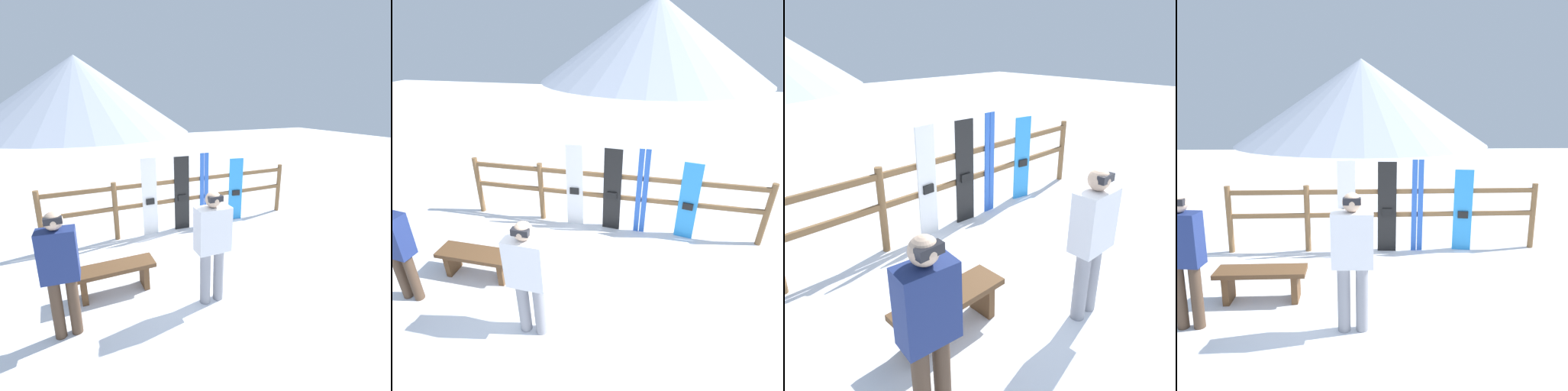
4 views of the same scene
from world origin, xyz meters
TOP-DOWN VIEW (x-y plane):
  - ground_plane at (0.00, 0.00)m, footprint 40.00×40.00m
  - mountain_backdrop at (0.00, 24.04)m, footprint 18.00×18.00m
  - fence at (-0.00, 2.04)m, footprint 5.35×0.10m
  - bench at (-1.69, 0.28)m, footprint 1.13×0.36m
  - person_navy at (-2.34, -0.32)m, footprint 0.42×0.26m
  - person_white at (-0.52, -0.45)m, footprint 0.45×0.25m
  - snowboard_white at (-0.64, 1.98)m, footprint 0.30×0.06m
  - snowboard_black_stripe at (0.05, 1.98)m, footprint 0.32×0.07m
  - ski_pair_blue at (0.57, 1.98)m, footprint 0.20×0.02m
  - snowboard_blue at (1.36, 1.98)m, footprint 0.31×0.10m

SIDE VIEW (x-z plane):
  - ground_plane at x=0.00m, z-range 0.00..0.00m
  - bench at x=-1.69m, z-range 0.10..0.52m
  - fence at x=0.00m, z-range 0.11..1.27m
  - snowboard_blue at x=1.36m, z-range 0.00..1.41m
  - snowboard_black_stripe at x=0.05m, z-range 0.00..1.56m
  - snowboard_white at x=-0.64m, z-range 0.00..1.58m
  - ski_pair_blue at x=0.57m, z-range 0.00..1.59m
  - person_navy at x=-2.34m, z-range 0.12..1.66m
  - person_white at x=-0.52m, z-range 0.12..1.68m
  - mountain_backdrop at x=0.00m, z-range 0.00..6.00m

